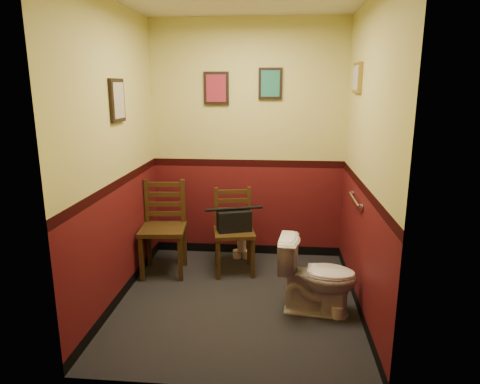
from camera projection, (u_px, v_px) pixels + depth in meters
The scene contains 16 objects.
floor at pixel (238, 301), 4.04m from camera, with size 2.20×2.40×0.00m, color black.
wall_back at pixel (248, 142), 4.88m from camera, with size 2.20×2.70×0.00m, color #4F1113.
wall_front at pixel (218, 193), 2.56m from camera, with size 2.20×2.70×0.00m, color #4F1113.
wall_left at pixel (115, 158), 3.81m from camera, with size 2.40×2.70×0.00m, color #4F1113.
wall_right at pixel (366, 162), 3.62m from camera, with size 2.40×2.70×0.00m, color #4F1113.
grab_bar at pixel (355, 200), 3.96m from camera, with size 0.05×0.56×0.06m.
framed_print_back_a at pixel (216, 88), 4.74m from camera, with size 0.28×0.04×0.36m.
framed_print_back_b at pixel (270, 84), 4.68m from camera, with size 0.26×0.04×0.34m.
framed_print_left at pixel (117, 100), 3.79m from camera, with size 0.04×0.30×0.38m.
framed_print_right at pixel (357, 78), 4.03m from camera, with size 0.04×0.34×0.28m.
toilet at pixel (317, 276), 3.78m from camera, with size 0.39×0.69×0.68m, color white.
toilet_brush at pixel (337, 311), 3.74m from camera, with size 0.11×0.11×0.38m.
chair_left at pixel (164, 228), 4.58m from camera, with size 0.51×0.51×0.99m.
chair_right at pixel (234, 231), 4.62m from camera, with size 0.49×0.49×0.90m.
handbag at pixel (234, 220), 4.55m from camera, with size 0.39×0.27×0.26m.
tp_stack at pixel (242, 245), 5.01m from camera, with size 0.21×0.13×0.37m.
Camera 1 is at (0.36, -3.66, 1.97)m, focal length 32.00 mm.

